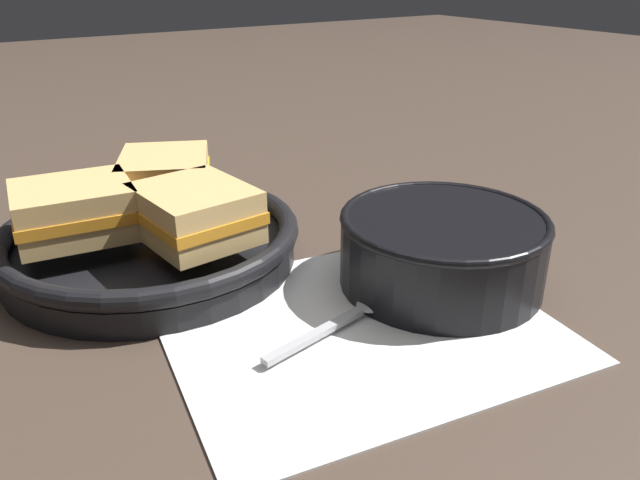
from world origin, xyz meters
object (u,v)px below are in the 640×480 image
(soup_bowl, at_px, (442,246))
(sandwich_near_right, at_px, (195,213))
(sandwich_near_left, at_px, (74,210))
(skillet, at_px, (151,243))
(sandwich_far_left, at_px, (165,177))
(spoon, at_px, (363,309))

(soup_bowl, distance_m, sandwich_near_right, 0.21)
(sandwich_near_left, height_order, sandwich_near_right, same)
(soup_bowl, height_order, skillet, soup_bowl)
(skillet, xyz_separation_m, sandwich_far_left, (0.04, 0.05, 0.04))
(spoon, height_order, skillet, skillet)
(sandwich_far_left, bearing_deg, soup_bowl, -55.06)
(sandwich_near_left, bearing_deg, sandwich_far_left, 23.08)
(sandwich_near_right, bearing_deg, spoon, -57.78)
(soup_bowl, xyz_separation_m, sandwich_far_left, (-0.16, 0.23, 0.03))
(skillet, height_order, sandwich_far_left, sandwich_far_left)
(soup_bowl, xyz_separation_m, spoon, (-0.09, -0.01, -0.03))
(sandwich_near_right, bearing_deg, soup_bowl, -35.56)
(skillet, distance_m, sandwich_far_left, 0.08)
(spoon, xyz_separation_m, sandwich_near_left, (-0.17, 0.19, 0.06))
(soup_bowl, height_order, spoon, soup_bowl)
(soup_bowl, relative_size, sandwich_near_right, 1.64)
(sandwich_near_left, height_order, sandwich_far_left, same)
(soup_bowl, bearing_deg, skillet, 137.56)
(sandwich_near_left, xyz_separation_m, sandwich_far_left, (0.10, 0.04, 0.00))
(soup_bowl, distance_m, sandwich_near_left, 0.32)
(soup_bowl, relative_size, sandwich_far_left, 1.41)
(sandwich_far_left, bearing_deg, sandwich_near_right, -96.92)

